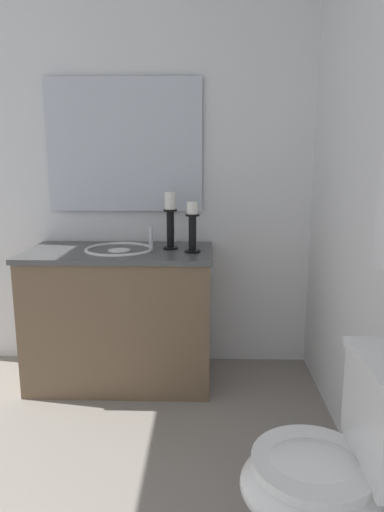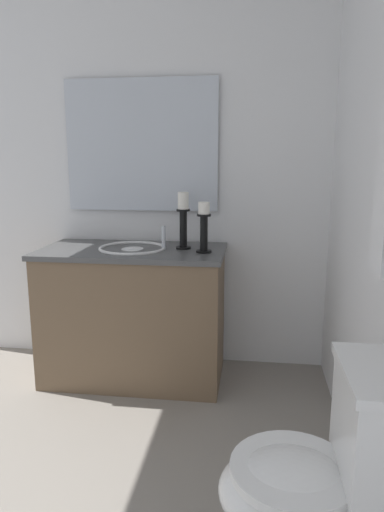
{
  "view_description": "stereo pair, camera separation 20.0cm",
  "coord_description": "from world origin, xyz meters",
  "px_view_note": "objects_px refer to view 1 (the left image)",
  "views": [
    {
      "loc": [
        1.62,
        0.58,
        1.33
      ],
      "look_at": [
        -0.34,
        0.52,
        0.92
      ],
      "focal_mm": 32.53,
      "sensor_mm": 36.0,
      "label": 1
    },
    {
      "loc": [
        1.61,
        0.78,
        1.33
      ],
      "look_at": [
        -0.34,
        0.52,
        0.92
      ],
      "focal_mm": 32.53,
      "sensor_mm": 36.0,
      "label": 2
    }
  ],
  "objects_px": {
    "vanity_cabinet": "(121,316)",
    "candle_holder_tall": "(192,226)",
    "candle_holder_short": "(170,219)",
    "sink_basin": "(119,256)",
    "toilet": "(334,473)",
    "mirror": "(124,145)"
  },
  "relations": [
    {
      "from": "vanity_cabinet",
      "to": "candle_holder_tall",
      "type": "distance_m",
      "value": 0.71
    },
    {
      "from": "vanity_cabinet",
      "to": "sink_basin",
      "type": "height_order",
      "value": "sink_basin"
    },
    {
      "from": "sink_basin",
      "to": "candle_holder_short",
      "type": "xyz_separation_m",
      "value": [
        -0.04,
        0.3,
        0.22
      ]
    },
    {
      "from": "vanity_cabinet",
      "to": "toilet",
      "type": "distance_m",
      "value": 1.63
    },
    {
      "from": "vanity_cabinet",
      "to": "toilet",
      "type": "relative_size",
      "value": 1.47
    },
    {
      "from": "vanity_cabinet",
      "to": "sink_basin",
      "type": "bearing_deg",
      "value": 90.0
    },
    {
      "from": "candle_holder_tall",
      "to": "candle_holder_short",
      "type": "bearing_deg",
      "value": -126.17
    },
    {
      "from": "vanity_cabinet",
      "to": "mirror",
      "type": "xyz_separation_m",
      "value": [
        -0.28,
        0.0,
        1.01
      ]
    },
    {
      "from": "vanity_cabinet",
      "to": "candle_holder_short",
      "type": "relative_size",
      "value": 3.3
    },
    {
      "from": "mirror",
      "to": "candle_holder_tall",
      "type": "relative_size",
      "value": 3.36
    },
    {
      "from": "candle_holder_tall",
      "to": "vanity_cabinet",
      "type": "bearing_deg",
      "value": -97.09
    },
    {
      "from": "sink_basin",
      "to": "candle_holder_tall",
      "type": "distance_m",
      "value": 0.47
    },
    {
      "from": "candle_holder_tall",
      "to": "sink_basin",
      "type": "bearing_deg",
      "value": -97.11
    },
    {
      "from": "sink_basin",
      "to": "mirror",
      "type": "relative_size",
      "value": 0.42
    },
    {
      "from": "candle_holder_tall",
      "to": "candle_holder_short",
      "type": "xyz_separation_m",
      "value": [
        -0.1,
        -0.13,
        0.03
      ]
    },
    {
      "from": "mirror",
      "to": "candle_holder_tall",
      "type": "distance_m",
      "value": 0.71
    },
    {
      "from": "mirror",
      "to": "toilet",
      "type": "height_order",
      "value": "mirror"
    },
    {
      "from": "vanity_cabinet",
      "to": "mirror",
      "type": "bearing_deg",
      "value": 179.99
    },
    {
      "from": "mirror",
      "to": "candle_holder_short",
      "type": "distance_m",
      "value": 0.57
    },
    {
      "from": "vanity_cabinet",
      "to": "sink_basin",
      "type": "xyz_separation_m",
      "value": [
        -0.0,
        0.0,
        0.37
      ]
    },
    {
      "from": "candle_holder_short",
      "to": "toilet",
      "type": "height_order",
      "value": "candle_holder_short"
    },
    {
      "from": "sink_basin",
      "to": "candle_holder_tall",
      "type": "xyz_separation_m",
      "value": [
        0.05,
        0.43,
        0.19
      ]
    }
  ]
}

